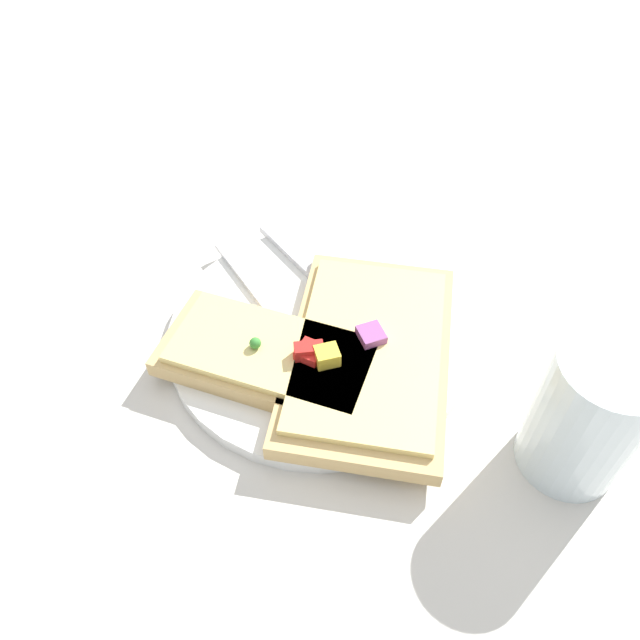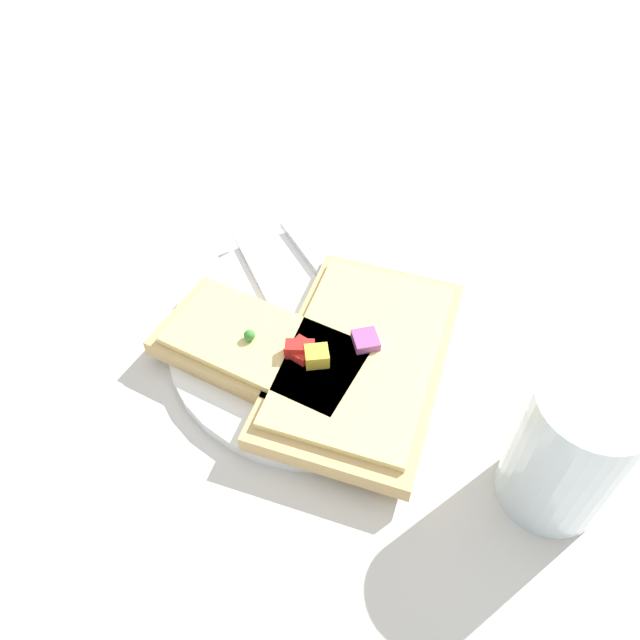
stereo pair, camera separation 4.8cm
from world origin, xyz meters
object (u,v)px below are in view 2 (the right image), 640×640
at_px(fork, 289,329).
at_px(drinking_glass, 570,450).
at_px(plate, 320,333).
at_px(knife, 332,280).
at_px(pizza_slice_corner, 266,351).
at_px(pizza_slice_main, 362,358).

bearing_deg(fork, drinking_glass, 30.38).
height_order(plate, knife, knife).
height_order(fork, pizza_slice_corner, pizza_slice_corner).
relative_size(plate, drinking_glass, 2.27).
bearing_deg(knife, pizza_slice_main, -14.43).
bearing_deg(fork, plate, 73.34).
xyz_separation_m(pizza_slice_main, pizza_slice_corner, (-0.03, 0.06, 0.00)).
xyz_separation_m(fork, knife, (0.06, -0.00, 0.00)).
bearing_deg(pizza_slice_main, drinking_glass, -109.54).
distance_m(fork, knife, 0.06).
height_order(plate, pizza_slice_main, pizza_slice_main).
height_order(knife, pizza_slice_main, pizza_slice_main).
xyz_separation_m(knife, pizza_slice_corner, (-0.10, -0.00, 0.01)).
bearing_deg(pizza_slice_corner, pizza_slice_main, -157.58).
xyz_separation_m(fork, pizza_slice_main, (-0.00, -0.07, 0.01)).
bearing_deg(drinking_glass, plate, 80.24).
xyz_separation_m(knife, pizza_slice_main, (-0.07, -0.06, 0.01)).
bearing_deg(pizza_slice_corner, drinking_glass, -179.71).
bearing_deg(plate, knife, 20.54).
height_order(fork, pizza_slice_main, pizza_slice_main).
relative_size(fork, knife, 1.04).
bearing_deg(plate, pizza_slice_corner, 158.38).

